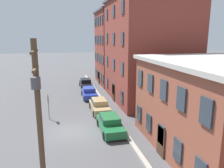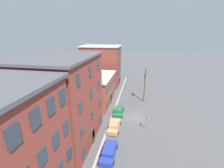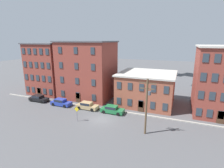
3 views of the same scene
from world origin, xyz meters
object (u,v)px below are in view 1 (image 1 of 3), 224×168
car_tan (99,105)px  car_green (110,123)px  car_black (86,83)px  caution_sign (48,103)px  utility_pole (39,115)px  car_blue (89,92)px

car_tan → car_green: (5.38, 0.01, 0.00)m
car_black → caution_sign: 14.72m
car_black → utility_pole: utility_pole is taller
car_black → caution_sign: (13.66, -5.40, 1.06)m
car_blue → car_green: 11.51m
car_blue → utility_pole: utility_pole is taller
car_tan → caution_sign: (1.17, -5.48, 1.06)m
car_blue → caution_sign: caution_sign is taller
caution_sign → car_blue: bearing=144.9°
car_tan → car_green: size_ratio=1.00×
car_black → caution_sign: caution_sign is taller
car_tan → utility_pole: 14.34m
car_blue → caution_sign: size_ratio=1.63×
car_blue → car_tan: size_ratio=1.00×
car_tan → utility_pole: utility_pole is taller
car_tan → car_green: bearing=0.1°
car_tan → caution_sign: caution_sign is taller
car_tan → utility_pole: (12.77, -5.23, 3.92)m
utility_pole → car_blue: bearing=165.5°
car_black → caution_sign: size_ratio=1.63×
car_blue → caution_sign: 8.97m
car_blue → utility_pole: bearing=-14.5°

